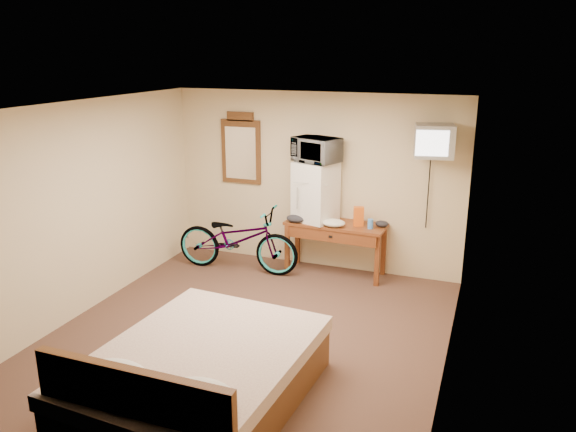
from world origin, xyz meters
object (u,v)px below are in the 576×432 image
(bicycle, at_px, (237,239))
(mini_fridge, at_px, (316,192))
(blue_cup, at_px, (370,224))
(bed, at_px, (197,378))
(desk, at_px, (335,232))
(crt_television, at_px, (434,141))
(wall_mirror, at_px, (241,149))
(microwave, at_px, (316,150))

(bicycle, bearing_deg, mini_fridge, -72.66)
(blue_cup, relative_size, bicycle, 0.07)
(bed, bearing_deg, mini_fridge, 90.56)
(desk, relative_size, crt_television, 2.28)
(desk, height_order, wall_mirror, wall_mirror)
(mini_fridge, xyz_separation_m, blue_cup, (0.81, -0.11, -0.35))
(bicycle, bearing_deg, crt_television, -85.62)
(crt_television, xyz_separation_m, bicycle, (-2.57, -0.35, -1.48))
(microwave, height_order, blue_cup, microwave)
(microwave, relative_size, blue_cup, 4.66)
(desk, xyz_separation_m, wall_mirror, (-1.53, 0.27, 1.01))
(blue_cup, relative_size, crt_television, 0.21)
(mini_fridge, bearing_deg, bicycle, -159.40)
(wall_mirror, height_order, bed, wall_mirror)
(blue_cup, distance_m, wall_mirror, 2.22)
(blue_cup, bearing_deg, microwave, 172.38)
(blue_cup, bearing_deg, bed, -103.09)
(wall_mirror, bearing_deg, desk, -10.12)
(microwave, relative_size, wall_mirror, 0.58)
(blue_cup, height_order, bed, bed)
(crt_television, bearing_deg, mini_fridge, 178.47)
(bed, bearing_deg, desk, 85.35)
(mini_fridge, xyz_separation_m, bed, (0.03, -3.43, -0.87))
(bed, bearing_deg, crt_television, 65.96)
(microwave, height_order, crt_television, crt_television)
(crt_television, relative_size, bed, 0.27)
(mini_fridge, bearing_deg, crt_television, -1.53)
(bed, bearing_deg, microwave, 90.56)
(desk, relative_size, bed, 0.61)
(mini_fridge, distance_m, wall_mirror, 1.33)
(wall_mirror, distance_m, bicycle, 1.33)
(blue_cup, bearing_deg, bicycle, -171.35)
(desk, bearing_deg, wall_mirror, 169.88)
(wall_mirror, xyz_separation_m, bicycle, (0.19, -0.60, -1.17))
(mini_fridge, xyz_separation_m, crt_television, (1.55, -0.04, 0.79))
(desk, xyz_separation_m, blue_cup, (0.50, -0.04, 0.18))
(microwave, relative_size, crt_television, 0.99)
(crt_television, xyz_separation_m, wall_mirror, (-2.77, 0.25, -0.31))
(blue_cup, distance_m, bed, 3.45)
(bed, bearing_deg, wall_mirror, 109.05)
(microwave, relative_size, bicycle, 0.34)
(desk, distance_m, bicycle, 1.38)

